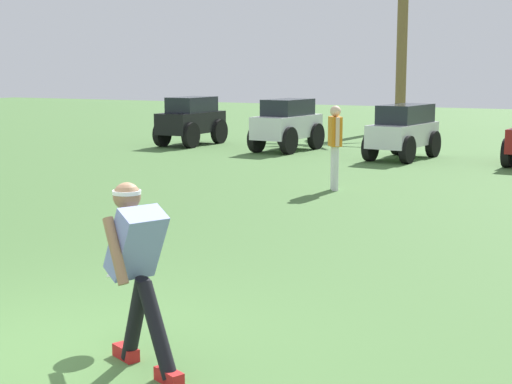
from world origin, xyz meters
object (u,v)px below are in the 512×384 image
at_px(frisbee_in_flight, 124,276).
at_px(frisbee_thrower, 137,265).
at_px(parked_car_slot_a, 191,120).
at_px(parked_car_slot_c, 404,130).
at_px(teammate_near_sideline, 335,140).
at_px(palm_tree_far_left, 403,22).
at_px(parked_car_slot_b, 287,123).

bearing_deg(frisbee_in_flight, frisbee_thrower, -42.60).
xyz_separation_m(frisbee_thrower, frisbee_in_flight, (-0.44, 0.41, -0.24)).
height_order(frisbee_thrower, parked_car_slot_a, frisbee_thrower).
xyz_separation_m(frisbee_in_flight, parked_car_slot_a, (-8.51, 14.39, 0.19)).
relative_size(frisbee_in_flight, parked_car_slot_c, 0.15).
bearing_deg(frisbee_thrower, frisbee_in_flight, 137.40).
relative_size(frisbee_in_flight, teammate_near_sideline, 0.24).
xyz_separation_m(frisbee_in_flight, parked_car_slot_c, (-1.94, 13.86, 0.17)).
bearing_deg(frisbee_in_flight, palm_tree_far_left, 102.05).
bearing_deg(parked_car_slot_b, frisbee_in_flight, -69.49).
bearing_deg(palm_tree_far_left, frisbee_in_flight, -77.95).
bearing_deg(parked_car_slot_c, frisbee_in_flight, -82.01).
height_order(parked_car_slot_a, parked_car_slot_c, parked_car_slot_a).
bearing_deg(palm_tree_far_left, teammate_near_sideline, -77.03).
relative_size(parked_car_slot_a, parked_car_slot_b, 0.98).
distance_m(frisbee_in_flight, teammate_near_sideline, 8.50).
bearing_deg(parked_car_slot_b, parked_car_slot_a, 177.28).
relative_size(frisbee_thrower, parked_car_slot_c, 0.57).
bearing_deg(parked_car_slot_a, frisbee_in_flight, -59.41).
relative_size(frisbee_in_flight, palm_tree_far_left, 0.06).
xyz_separation_m(frisbee_in_flight, teammate_near_sideline, (-1.54, 8.35, 0.38)).
xyz_separation_m(frisbee_thrower, parked_car_slot_b, (-5.77, 14.65, -0.05)).
distance_m(teammate_near_sideline, parked_car_slot_b, 7.00).
height_order(teammate_near_sideline, parked_car_slot_a, teammate_near_sideline).
bearing_deg(frisbee_in_flight, parked_car_slot_b, 110.51).
xyz_separation_m(parked_car_slot_a, parked_car_slot_b, (3.18, -0.15, 0.00)).
distance_m(teammate_near_sideline, palm_tree_far_left, 15.19).
distance_m(teammate_near_sideline, parked_car_slot_a, 9.22).
relative_size(frisbee_thrower, parked_car_slot_b, 0.58).
distance_m(parked_car_slot_b, palm_tree_far_left, 9.19).
xyz_separation_m(frisbee_thrower, teammate_near_sideline, (-1.98, 8.76, 0.15)).
height_order(frisbee_thrower, frisbee_in_flight, frisbee_thrower).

